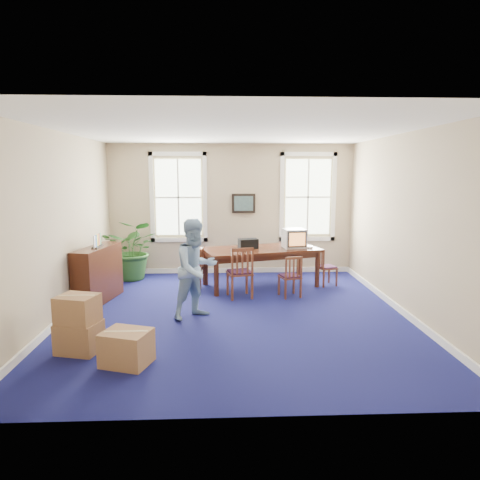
{
  "coord_description": "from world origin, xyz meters",
  "views": [
    {
      "loc": [
        -0.24,
        -7.33,
        2.51
      ],
      "look_at": [
        0.1,
        0.6,
        1.25
      ],
      "focal_mm": 32.0,
      "sensor_mm": 36.0,
      "label": 1
    }
  ],
  "objects_px": {
    "crt_tv": "(294,238)",
    "potted_plant": "(133,250)",
    "man": "(196,269)",
    "credenza": "(98,275)",
    "conference_table": "(261,267)",
    "chair_near_left": "(240,272)",
    "cardboard_boxes": "(96,319)"
  },
  "relations": [
    {
      "from": "crt_tv",
      "to": "potted_plant",
      "type": "distance_m",
      "value": 3.77
    },
    {
      "from": "man",
      "to": "credenza",
      "type": "relative_size",
      "value": 1.26
    },
    {
      "from": "conference_table",
      "to": "credenza",
      "type": "xyz_separation_m",
      "value": [
        -3.28,
        -1.04,
        0.11
      ]
    },
    {
      "from": "man",
      "to": "conference_table",
      "type": "bearing_deg",
      "value": 18.7
    },
    {
      "from": "chair_near_left",
      "to": "potted_plant",
      "type": "xyz_separation_m",
      "value": [
        -2.44,
        1.59,
        0.18
      ]
    },
    {
      "from": "conference_table",
      "to": "credenza",
      "type": "height_order",
      "value": "credenza"
    },
    {
      "from": "conference_table",
      "to": "man",
      "type": "distance_m",
      "value": 2.46
    },
    {
      "from": "man",
      "to": "potted_plant",
      "type": "relative_size",
      "value": 1.22
    },
    {
      "from": "conference_table",
      "to": "man",
      "type": "relative_size",
      "value": 1.44
    },
    {
      "from": "credenza",
      "to": "cardboard_boxes",
      "type": "xyz_separation_m",
      "value": [
        0.61,
        -2.28,
        -0.11
      ]
    },
    {
      "from": "man",
      "to": "crt_tv",
      "type": "bearing_deg",
      "value": 7.09
    },
    {
      "from": "chair_near_left",
      "to": "man",
      "type": "xyz_separation_m",
      "value": [
        -0.8,
        -1.18,
        0.34
      ]
    },
    {
      "from": "potted_plant",
      "to": "cardboard_boxes",
      "type": "xyz_separation_m",
      "value": [
        0.29,
        -4.06,
        -0.28
      ]
    },
    {
      "from": "crt_tv",
      "to": "potted_plant",
      "type": "height_order",
      "value": "potted_plant"
    },
    {
      "from": "man",
      "to": "chair_near_left",
      "type": "bearing_deg",
      "value": 17.41
    },
    {
      "from": "cardboard_boxes",
      "to": "potted_plant",
      "type": "bearing_deg",
      "value": 94.04
    },
    {
      "from": "chair_near_left",
      "to": "man",
      "type": "bearing_deg",
      "value": 43.92
    },
    {
      "from": "cardboard_boxes",
      "to": "man",
      "type": "bearing_deg",
      "value": 43.43
    },
    {
      "from": "conference_table",
      "to": "chair_near_left",
      "type": "relative_size",
      "value": 2.38
    },
    {
      "from": "chair_near_left",
      "to": "man",
      "type": "distance_m",
      "value": 1.47
    },
    {
      "from": "conference_table",
      "to": "chair_near_left",
      "type": "xyz_separation_m",
      "value": [
        -0.51,
        -0.85,
        0.1
      ]
    },
    {
      "from": "crt_tv",
      "to": "man",
      "type": "bearing_deg",
      "value": -141.98
    },
    {
      "from": "crt_tv",
      "to": "credenza",
      "type": "distance_m",
      "value": 4.19
    },
    {
      "from": "crt_tv",
      "to": "credenza",
      "type": "xyz_separation_m",
      "value": [
        -4.01,
        -1.1,
        -0.52
      ]
    },
    {
      "from": "cardboard_boxes",
      "to": "chair_near_left",
      "type": "bearing_deg",
      "value": 48.83
    },
    {
      "from": "crt_tv",
      "to": "chair_near_left",
      "type": "distance_m",
      "value": 1.63
    },
    {
      "from": "man",
      "to": "cardboard_boxes",
      "type": "xyz_separation_m",
      "value": [
        -1.35,
        -1.28,
        -0.43
      ]
    },
    {
      "from": "crt_tv",
      "to": "chair_near_left",
      "type": "bearing_deg",
      "value": -151.51
    },
    {
      "from": "credenza",
      "to": "cardboard_boxes",
      "type": "relative_size",
      "value": 0.91
    },
    {
      "from": "potted_plant",
      "to": "cardboard_boxes",
      "type": "distance_m",
      "value": 4.08
    },
    {
      "from": "chair_near_left",
      "to": "man",
      "type": "relative_size",
      "value": 0.61
    },
    {
      "from": "conference_table",
      "to": "crt_tv",
      "type": "distance_m",
      "value": 0.98
    }
  ]
}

